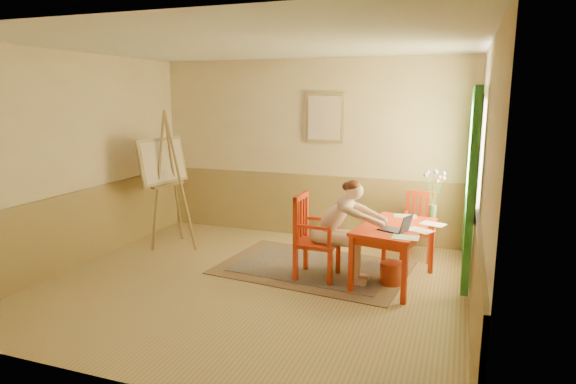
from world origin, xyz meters
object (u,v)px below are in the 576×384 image
at_px(chair_left, 313,237).
at_px(figure, 340,226).
at_px(easel, 165,167).
at_px(chair_back, 418,225).
at_px(table, 395,233).
at_px(laptop, 397,228).

distance_m(chair_left, figure, 0.37).
bearing_deg(chair_left, figure, 2.66).
bearing_deg(figure, easel, 168.91).
height_order(chair_left, chair_back, chair_left).
relative_size(chair_left, chair_back, 1.15).
relative_size(chair_back, easel, 0.45).
height_order(chair_back, easel, easel).
distance_m(table, chair_left, 0.98).
bearing_deg(laptop, chair_left, 175.00).
bearing_deg(table, figure, -165.80).
distance_m(table, laptop, 0.30).
xyz_separation_m(table, laptop, (0.06, -0.26, 0.13)).
xyz_separation_m(table, easel, (-3.44, 0.39, 0.58)).
bearing_deg(chair_left, laptop, -5.00).
xyz_separation_m(laptop, easel, (-3.49, 0.65, 0.44)).
bearing_deg(easel, table, -6.47).
xyz_separation_m(table, chair_left, (-0.96, -0.18, -0.10)).
bearing_deg(figure, chair_left, -177.34).
bearing_deg(figure, laptop, -8.62).
height_order(laptop, easel, easel).
bearing_deg(easel, figure, -11.09).
xyz_separation_m(figure, laptop, (0.69, -0.10, 0.06)).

